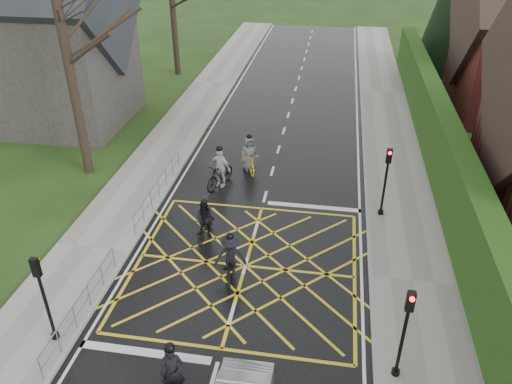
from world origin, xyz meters
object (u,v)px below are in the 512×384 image
(cyclist_rear, at_px, (173,381))
(cyclist_mid, at_px, (230,262))
(cyclist_back, at_px, (205,223))
(cyclist_lead, at_px, (249,158))
(cyclist_front, at_px, (220,172))

(cyclist_rear, distance_m, cyclist_mid, 5.13)
(cyclist_back, distance_m, cyclist_lead, 5.92)
(cyclist_rear, distance_m, cyclist_front, 11.58)
(cyclist_rear, bearing_deg, cyclist_lead, 75.35)
(cyclist_lead, bearing_deg, cyclist_front, -145.74)
(cyclist_mid, bearing_deg, cyclist_rear, -106.42)
(cyclist_front, bearing_deg, cyclist_mid, -51.90)
(cyclist_rear, xyz_separation_m, cyclist_mid, (0.50, 5.11, 0.06))
(cyclist_back, height_order, cyclist_front, cyclist_front)
(cyclist_lead, bearing_deg, cyclist_rear, -113.74)
(cyclist_back, xyz_separation_m, cyclist_front, (-0.33, 4.08, 0.10))
(cyclist_back, relative_size, cyclist_front, 0.84)
(cyclist_mid, relative_size, cyclist_lead, 1.00)
(cyclist_mid, xyz_separation_m, cyclist_lead, (-0.76, 8.18, -0.04))
(cyclist_back, height_order, cyclist_lead, cyclist_lead)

